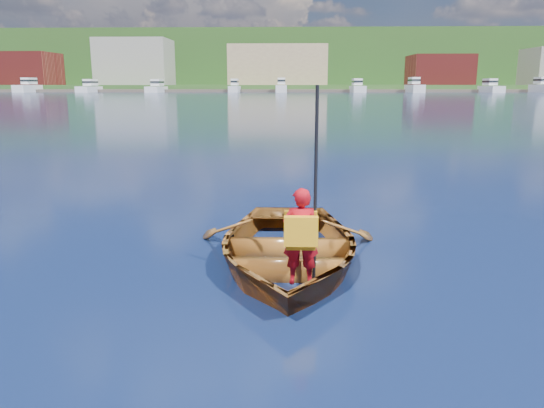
% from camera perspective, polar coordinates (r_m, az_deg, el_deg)
% --- Properties ---
extents(ground, '(600.00, 600.00, 0.00)m').
position_cam_1_polar(ground, '(6.23, 12.06, -7.56)').
color(ground, '#152747').
rests_on(ground, ground).
extents(rowboat, '(2.52, 3.52, 0.73)m').
position_cam_1_polar(rowboat, '(6.42, 1.58, -4.64)').
color(rowboat, brown).
rests_on(rowboat, ground).
extents(child_paddler, '(0.37, 0.34, 2.03)m').
position_cam_1_polar(child_paddler, '(5.44, 3.14, -3.28)').
color(child_paddler, '#AA0A14').
rests_on(child_paddler, ground).
extents(shoreline, '(400.00, 140.00, 22.00)m').
position_cam_1_polar(shoreline, '(242.51, 2.26, 14.66)').
color(shoreline, '#375625').
rests_on(shoreline, ground).
extents(dock, '(160.05, 8.33, 0.80)m').
position_cam_1_polar(dock, '(153.84, 0.16, 12.08)').
color(dock, brown).
rests_on(dock, ground).
extents(waterfront_buildings, '(202.00, 16.00, 14.00)m').
position_cam_1_polar(waterfront_buildings, '(170.98, -0.31, 14.61)').
color(waterfront_buildings, brown).
rests_on(waterfront_buildings, ground).
extents(marina_yachts, '(144.33, 12.49, 4.39)m').
position_cam_1_polar(marina_yachts, '(149.07, 1.32, 12.44)').
color(marina_yachts, silver).
rests_on(marina_yachts, ground).
extents(hillside_trees, '(272.64, 79.86, 24.60)m').
position_cam_1_polar(hillside_trees, '(247.39, 1.80, 16.58)').
color(hillside_trees, '#382314').
rests_on(hillside_trees, ground).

